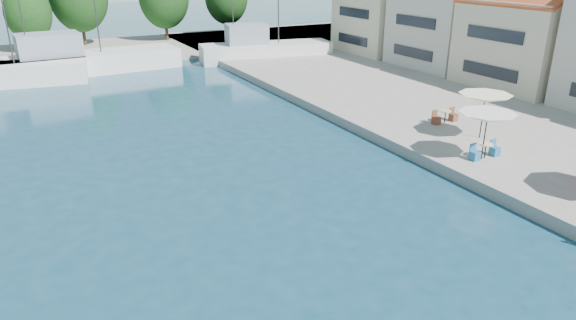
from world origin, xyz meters
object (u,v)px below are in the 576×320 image
trawler_03 (77,62)px  trawler_04 (263,50)px  umbrella_white (487,118)px  umbrella_cream (485,98)px

trawler_03 → trawler_04: bearing=-11.5°
trawler_04 → umbrella_white: 32.18m
trawler_03 → trawler_04: size_ratio=1.28×
trawler_03 → umbrella_cream: bearing=-65.5°
trawler_03 → trawler_04: same height
trawler_03 → umbrella_white: bearing=-70.6°
trawler_03 → trawler_04: 18.02m
umbrella_cream → trawler_04: bearing=89.0°
trawler_03 → umbrella_white: trawler_03 is taller
trawler_04 → umbrella_cream: 29.65m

